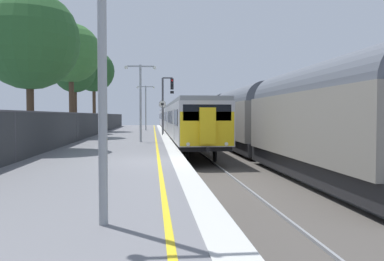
{
  "coord_description": "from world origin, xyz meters",
  "views": [
    {
      "loc": [
        -0.58,
        -14.8,
        1.68
      ],
      "look_at": [
        1.59,
        7.32,
        0.85
      ],
      "focal_mm": 37.69,
      "sensor_mm": 36.0,
      "label": 1
    }
  ],
  "objects_px": {
    "background_tree_right": "(69,55)",
    "background_tree_centre": "(94,73)",
    "platform_lamp_near": "(102,24)",
    "background_tree_left": "(31,42)",
    "background_tree_back": "(75,73)",
    "commuter_train_at_platform": "(174,119)",
    "platform_lamp_mid": "(141,96)",
    "signal_gantry": "(166,99)",
    "freight_train_adjacent_track": "(226,117)",
    "speed_limit_sign": "(162,113)",
    "platform_lamp_far": "(146,104)"
  },
  "relations": [
    {
      "from": "platform_lamp_far",
      "to": "background_tree_right",
      "type": "xyz_separation_m",
      "value": [
        -5.62,
        -13.69,
        3.33
      ]
    },
    {
      "from": "freight_train_adjacent_track",
      "to": "speed_limit_sign",
      "type": "relative_size",
      "value": 18.83
    },
    {
      "from": "signal_gantry",
      "to": "speed_limit_sign",
      "type": "distance_m",
      "value": 3.03
    },
    {
      "from": "freight_train_adjacent_track",
      "to": "background_tree_centre",
      "type": "relative_size",
      "value": 6.51
    },
    {
      "from": "background_tree_left",
      "to": "signal_gantry",
      "type": "bearing_deg",
      "value": 67.16
    },
    {
      "from": "background_tree_back",
      "to": "speed_limit_sign",
      "type": "bearing_deg",
      "value": -26.21
    },
    {
      "from": "background_tree_centre",
      "to": "background_tree_right",
      "type": "relative_size",
      "value": 0.97
    },
    {
      "from": "background_tree_left",
      "to": "background_tree_right",
      "type": "relative_size",
      "value": 0.88
    },
    {
      "from": "platform_lamp_mid",
      "to": "background_tree_centre",
      "type": "height_order",
      "value": "background_tree_centre"
    },
    {
      "from": "signal_gantry",
      "to": "commuter_train_at_platform",
      "type": "bearing_deg",
      "value": 83.24
    },
    {
      "from": "background_tree_right",
      "to": "commuter_train_at_platform",
      "type": "bearing_deg",
      "value": 62.79
    },
    {
      "from": "background_tree_centre",
      "to": "background_tree_back",
      "type": "relative_size",
      "value": 1.11
    },
    {
      "from": "commuter_train_at_platform",
      "to": "background_tree_right",
      "type": "height_order",
      "value": "background_tree_right"
    },
    {
      "from": "speed_limit_sign",
      "to": "background_tree_right",
      "type": "distance_m",
      "value": 8.82
    },
    {
      "from": "platform_lamp_mid",
      "to": "platform_lamp_far",
      "type": "distance_m",
      "value": 19.59
    },
    {
      "from": "signal_gantry",
      "to": "background_tree_centre",
      "type": "relative_size",
      "value": 0.61
    },
    {
      "from": "background_tree_left",
      "to": "background_tree_centre",
      "type": "height_order",
      "value": "background_tree_centre"
    },
    {
      "from": "background_tree_right",
      "to": "background_tree_centre",
      "type": "bearing_deg",
      "value": 88.84
    },
    {
      "from": "platform_lamp_near",
      "to": "platform_lamp_far",
      "type": "bearing_deg",
      "value": 90.0
    },
    {
      "from": "platform_lamp_mid",
      "to": "background_tree_right",
      "type": "relative_size",
      "value": 0.56
    },
    {
      "from": "speed_limit_sign",
      "to": "platform_lamp_mid",
      "type": "xyz_separation_m",
      "value": [
        -1.58,
        -8.33,
        1.08
      ]
    },
    {
      "from": "speed_limit_sign",
      "to": "background_tree_left",
      "type": "bearing_deg",
      "value": -115.45
    },
    {
      "from": "speed_limit_sign",
      "to": "background_tree_back",
      "type": "height_order",
      "value": "background_tree_back"
    },
    {
      "from": "signal_gantry",
      "to": "platform_lamp_mid",
      "type": "height_order",
      "value": "signal_gantry"
    },
    {
      "from": "platform_lamp_near",
      "to": "background_tree_right",
      "type": "distance_m",
      "value": 26.31
    },
    {
      "from": "freight_train_adjacent_track",
      "to": "signal_gantry",
      "type": "relative_size",
      "value": 10.69
    },
    {
      "from": "platform_lamp_mid",
      "to": "background_tree_back",
      "type": "height_order",
      "value": "background_tree_back"
    },
    {
      "from": "signal_gantry",
      "to": "speed_limit_sign",
      "type": "xyz_separation_m",
      "value": [
        -0.37,
        -2.69,
        -1.36
      ]
    },
    {
      "from": "platform_lamp_far",
      "to": "background_tree_right",
      "type": "relative_size",
      "value": 0.57
    },
    {
      "from": "freight_train_adjacent_track",
      "to": "background_tree_right",
      "type": "xyz_separation_m",
      "value": [
        -13.06,
        -4.63,
        4.76
      ]
    },
    {
      "from": "background_tree_centre",
      "to": "background_tree_left",
      "type": "bearing_deg",
      "value": -89.21
    },
    {
      "from": "background_tree_right",
      "to": "platform_lamp_mid",
      "type": "bearing_deg",
      "value": -46.39
    },
    {
      "from": "freight_train_adjacent_track",
      "to": "platform_lamp_near",
      "type": "height_order",
      "value": "platform_lamp_near"
    },
    {
      "from": "signal_gantry",
      "to": "background_tree_right",
      "type": "relative_size",
      "value": 0.59
    },
    {
      "from": "commuter_train_at_platform",
      "to": "signal_gantry",
      "type": "relative_size",
      "value": 11.63
    },
    {
      "from": "platform_lamp_near",
      "to": "background_tree_right",
      "type": "bearing_deg",
      "value": 102.44
    },
    {
      "from": "commuter_train_at_platform",
      "to": "platform_lamp_near",
      "type": "xyz_separation_m",
      "value": [
        -3.43,
        -43.1,
        1.79
      ]
    },
    {
      "from": "signal_gantry",
      "to": "background_tree_back",
      "type": "bearing_deg",
      "value": 171.56
    },
    {
      "from": "platform_lamp_far",
      "to": "signal_gantry",
      "type": "bearing_deg",
      "value": -77.18
    },
    {
      "from": "freight_train_adjacent_track",
      "to": "background_tree_left",
      "type": "distance_m",
      "value": 20.79
    },
    {
      "from": "freight_train_adjacent_track",
      "to": "background_tree_left",
      "type": "height_order",
      "value": "background_tree_left"
    },
    {
      "from": "commuter_train_at_platform",
      "to": "background_tree_left",
      "type": "xyz_separation_m",
      "value": [
        -8.5,
        -29.17,
        3.95
      ]
    },
    {
      "from": "platform_lamp_far",
      "to": "background_tree_right",
      "type": "distance_m",
      "value": 15.17
    },
    {
      "from": "signal_gantry",
      "to": "background_tree_left",
      "type": "bearing_deg",
      "value": -112.84
    },
    {
      "from": "platform_lamp_far",
      "to": "background_tree_right",
      "type": "bearing_deg",
      "value": -112.33
    },
    {
      "from": "commuter_train_at_platform",
      "to": "speed_limit_sign",
      "type": "bearing_deg",
      "value": -96.94
    },
    {
      "from": "background_tree_back",
      "to": "commuter_train_at_platform",
      "type": "bearing_deg",
      "value": 48.89
    },
    {
      "from": "platform_lamp_near",
      "to": "background_tree_left",
      "type": "xyz_separation_m",
      "value": [
        -5.07,
        13.93,
        2.16
      ]
    },
    {
      "from": "platform_lamp_near",
      "to": "platform_lamp_mid",
      "type": "distance_m",
      "value": 19.59
    },
    {
      "from": "background_tree_left",
      "to": "background_tree_right",
      "type": "bearing_deg",
      "value": 92.71
    }
  ]
}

